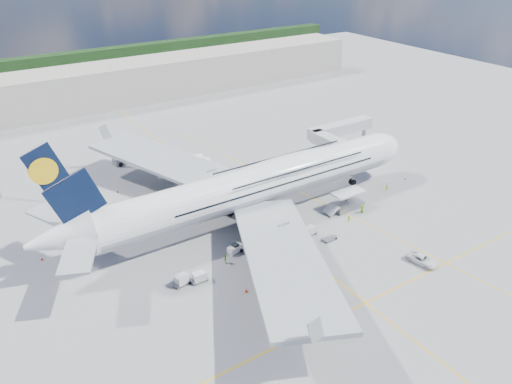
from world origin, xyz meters
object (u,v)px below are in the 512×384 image
catering_truck_outer (125,156)px  cone_wing_left_inner (190,216)px  airliner (257,184)px  cone_wing_left_outer (118,191)px  crew_loader (349,220)px  cone_nose (405,179)px  dolly_nose_near (329,238)px  cone_wing_right_inner (281,289)px  catering_truck_inner (195,165)px  cone_wing_right_outer (246,290)px  cone_tail (42,259)px  baggage_tug (235,249)px  dolly_back (182,280)px  crew_van (362,209)px  crew_nose (387,187)px  cargo_loader (347,203)px  service_van (422,260)px  crew_tug (297,284)px  dolly_row_c (262,279)px  dolly_row_b (272,259)px  dolly_nose_far (310,231)px  jet_bridge (338,135)px  dolly_row_a (199,277)px  crew_wing (225,259)px

catering_truck_outer → cone_wing_left_inner: catering_truck_outer is taller
airliner → cone_wing_left_outer: (-19.14, 24.18, -6.63)m
crew_loader → cone_nose: 24.17m
dolly_nose_near → cone_nose: 31.41m
crew_loader → cone_wing_right_inner: bearing=-114.7°
dolly_nose_near → catering_truck_inner: bearing=91.1°
cone_wing_right_outer → cone_tail: size_ratio=1.12×
baggage_tug → cone_wing_left_outer: 33.71m
dolly_back → crew_van: 39.22m
catering_truck_outer → crew_van: bearing=-66.8°
crew_nose → cargo_loader: bearing=154.7°
service_van → cone_wing_right_outer: size_ratio=8.45×
dolly_back → crew_tug: dolly_back is taller
cone_wing_right_outer → dolly_row_c: bearing=14.7°
dolly_row_b → dolly_nose_far: dolly_row_b is taller
catering_truck_outer → cone_tail: 39.90m
catering_truck_outer → catering_truck_inner: bearing=-60.7°
crew_nose → crew_van: 11.63m
crew_tug → cone_nose: size_ratio=3.09×
jet_bridge → crew_tug: (-36.26, -32.61, -6.09)m
crew_nose → crew_loader: crew_nose is taller
catering_truck_inner → cone_wing_left_inner: (-9.83, -17.16, -1.67)m
cargo_loader → cone_tail: size_ratio=15.45×
dolly_row_a → crew_tug: dolly_row_a is taller
jet_bridge → dolly_row_b: bearing=-144.8°
catering_truck_outer → cone_nose: bearing=-50.3°
dolly_row_b → crew_loader: bearing=29.1°
cone_wing_left_inner → dolly_row_b: bearing=-77.6°
cargo_loader → cone_tail: (-54.53, 14.54, -0.99)m
dolly_row_b → crew_nose: crew_nose is taller
dolly_row_b → dolly_back: 15.20m
dolly_back → crew_nose: size_ratio=1.67×
dolly_row_b → cone_wing_left_inner: size_ratio=5.21×
cargo_loader → dolly_back: cargo_loader is taller
cargo_loader → crew_nose: 12.45m
dolly_row_c → dolly_nose_near: size_ratio=1.16×
catering_truck_outer → cone_wing_right_inner: size_ratio=11.07×
baggage_tug → cone_tail: (-28.25, 15.61, -0.48)m
catering_truck_inner → cone_wing_right_outer: bearing=-90.1°
cargo_loader → crew_wing: cargo_loader is taller
crew_van → cone_nose: size_ratio=3.54×
dolly_row_b → dolly_back: size_ratio=1.04×
dolly_nose_far → cone_wing_right_inner: 16.96m
service_van → cone_wing_right_inner: 24.67m
cargo_loader → crew_wing: 29.43m
dolly_back → dolly_nose_near: 27.62m
crew_wing → cone_wing_right_outer: 8.22m
cargo_loader → dolly_row_b: 23.95m
cone_nose → cone_tail: bearing=170.8°
dolly_row_c → crew_loader: crew_loader is taller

